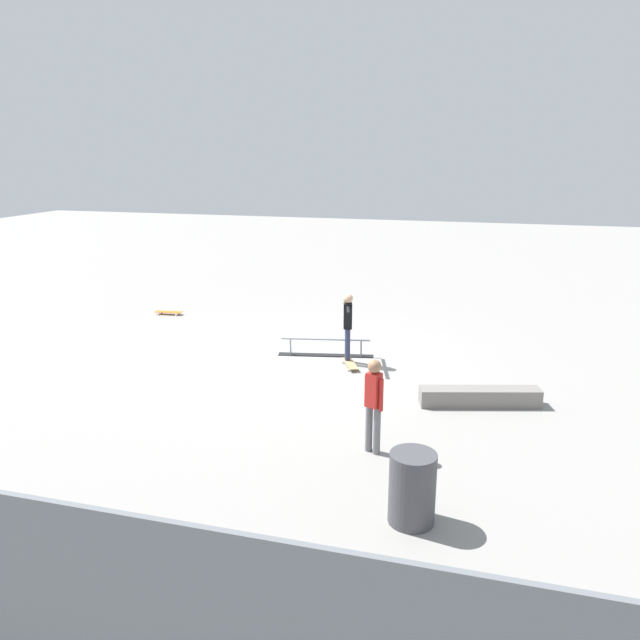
{
  "coord_description": "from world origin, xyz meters",
  "views": [
    {
      "loc": [
        -3.87,
        12.7,
        4.64
      ],
      "look_at": [
        -0.38,
        0.04,
        1.0
      ],
      "focal_mm": 34.28,
      "sensor_mm": 36.0,
      "label": 1
    }
  ],
  "objects": [
    {
      "name": "ground_plane",
      "position": [
        0.0,
        0.0,
        0.0
      ],
      "size": [
        60.0,
        60.0,
        0.0
      ],
      "primitive_type": "plane",
      "color": "gray"
    },
    {
      "name": "grind_rail",
      "position": [
        -0.38,
        -0.46,
        0.18
      ],
      "size": [
        2.24,
        0.66,
        0.42
      ],
      "rotation": [
        0.0,
        0.0,
        0.19
      ],
      "color": "black",
      "rests_on": "ground_plane"
    },
    {
      "name": "skate_ledge",
      "position": [
        -3.94,
        1.57,
        0.17
      ],
      "size": [
        2.28,
        0.96,
        0.34
      ],
      "primitive_type": "cube",
      "rotation": [
        0.0,
        0.0,
        0.26
      ],
      "color": "gray",
      "rests_on": "ground_plane"
    },
    {
      "name": "skater_main",
      "position": [
        -0.99,
        -0.11,
        0.94
      ],
      "size": [
        0.4,
        1.27,
        1.61
      ],
      "rotation": [
        0.0,
        0.0,
        4.97
      ],
      "color": "#2D3351",
      "rests_on": "ground_plane"
    },
    {
      "name": "skateboard_main",
      "position": [
        -1.11,
        0.14,
        0.07
      ],
      "size": [
        0.53,
        0.81,
        0.09
      ],
      "rotation": [
        0.0,
        0.0,
        2.03
      ],
      "color": "tan",
      "rests_on": "ground_plane"
    },
    {
      "name": "bystander_red_shirt",
      "position": [
        -2.33,
        3.95,
        0.88
      ],
      "size": [
        0.35,
        0.25,
        1.55
      ],
      "rotation": [
        0.0,
        0.0,
        5.83
      ],
      "color": "slate",
      "rests_on": "ground_plane"
    },
    {
      "name": "loose_skateboard_orange",
      "position": [
        5.03,
        -2.85,
        0.07
      ],
      "size": [
        0.82,
        0.33,
        0.09
      ],
      "rotation": [
        0.0,
        0.0,
        0.12
      ],
      "color": "orange",
      "rests_on": "ground_plane"
    },
    {
      "name": "trash_bin",
      "position": [
        -3.17,
        5.69,
        0.48
      ],
      "size": [
        0.6,
        0.6,
        0.96
      ],
      "primitive_type": "cylinder",
      "color": "#47474C",
      "rests_on": "ground_plane"
    },
    {
      "name": "back_fence",
      "position": [
        0.0,
        9.09,
        0.96
      ],
      "size": [
        24.0,
        0.06,
        1.93
      ],
      "primitive_type": "cube",
      "color": "slate",
      "rests_on": "ground_plane"
    }
  ]
}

